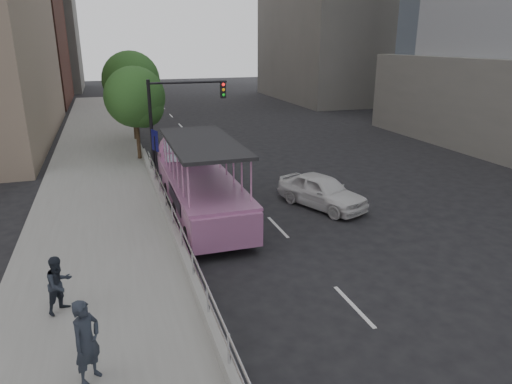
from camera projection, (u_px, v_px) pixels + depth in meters
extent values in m
plane|color=black|center=(293.00, 278.00, 14.26)|extent=(160.00, 160.00, 0.00)
cube|color=#979792|center=(99.00, 195.00, 21.54)|extent=(5.50, 80.00, 0.30)
cube|color=#ACADA7|center=(182.00, 251.00, 14.99)|extent=(0.24, 30.00, 0.36)
cylinder|color=silver|center=(229.00, 349.00, 9.41)|extent=(0.07, 0.07, 0.70)
cylinder|color=silver|center=(208.00, 299.00, 11.22)|extent=(0.07, 0.07, 0.70)
cylinder|color=silver|center=(193.00, 263.00, 13.02)|extent=(0.07, 0.07, 0.70)
cylinder|color=silver|center=(182.00, 236.00, 14.83)|extent=(0.07, 0.07, 0.70)
cylinder|color=silver|center=(173.00, 215.00, 16.63)|extent=(0.07, 0.07, 0.70)
cylinder|color=silver|center=(165.00, 198.00, 18.43)|extent=(0.07, 0.07, 0.70)
cylinder|color=silver|center=(160.00, 184.00, 20.24)|extent=(0.07, 0.07, 0.70)
cylinder|color=silver|center=(155.00, 172.00, 22.04)|extent=(0.07, 0.07, 0.70)
cylinder|color=silver|center=(150.00, 162.00, 23.85)|extent=(0.07, 0.07, 0.70)
cylinder|color=silver|center=(182.00, 236.00, 14.83)|extent=(0.06, 22.00, 0.06)
cylinder|color=silver|center=(181.00, 227.00, 14.72)|extent=(0.06, 22.00, 0.06)
cylinder|color=black|center=(190.00, 238.00, 16.13)|extent=(0.34, 0.87, 0.87)
cylinder|color=black|center=(247.00, 230.00, 16.75)|extent=(0.34, 0.87, 0.87)
cylinder|color=black|center=(178.00, 212.00, 18.58)|extent=(0.34, 0.87, 0.87)
cylinder|color=black|center=(229.00, 206.00, 19.20)|extent=(0.34, 0.87, 0.87)
cylinder|color=black|center=(169.00, 192.00, 21.02)|extent=(0.34, 0.87, 0.87)
cylinder|color=black|center=(214.00, 187.00, 21.64)|extent=(0.34, 0.87, 0.87)
cube|color=#C87FB0|center=(202.00, 195.00, 18.89)|extent=(2.44, 7.94, 1.21)
cube|color=#C87FB0|center=(184.00, 162.00, 23.00)|extent=(2.37, 2.06, 1.51)
cylinder|color=#C87FB0|center=(181.00, 153.00, 23.65)|extent=(2.27, 0.68, 2.27)
cube|color=#9E5C8C|center=(227.00, 232.00, 15.18)|extent=(2.42, 0.35, 1.21)
cube|color=#9E5C8C|center=(202.00, 179.00, 18.68)|extent=(2.56, 8.23, 0.12)
cube|color=black|center=(202.00, 142.00, 17.82)|extent=(2.58, 6.39, 0.14)
cube|color=#9CA5B8|center=(189.00, 150.00, 21.16)|extent=(2.22, 0.21, 1.01)
cube|color=#C87FB0|center=(187.00, 154.00, 21.64)|extent=(2.13, 0.97, 0.48)
imported|color=white|center=(322.00, 191.00, 20.18)|extent=(3.26, 4.66, 1.47)
imported|color=#252C37|center=(87.00, 342.00, 9.28)|extent=(0.79, 0.81, 1.87)
imported|color=#252C37|center=(59.00, 284.00, 11.78)|extent=(0.95, 0.95, 1.55)
cylinder|color=black|center=(157.00, 164.00, 21.96)|extent=(0.09, 0.09, 2.79)
cube|color=#0B0C53|center=(155.00, 141.00, 21.59)|extent=(0.24, 0.66, 1.00)
cube|color=white|center=(156.00, 141.00, 21.60)|extent=(0.15, 0.42, 0.61)
cylinder|color=black|center=(152.00, 130.00, 23.86)|extent=(0.18, 0.18, 5.20)
cylinder|color=black|center=(187.00, 82.00, 23.69)|extent=(4.20, 0.12, 0.12)
cube|color=black|center=(223.00, 90.00, 24.40)|extent=(0.28, 0.22, 0.85)
sphere|color=red|center=(223.00, 85.00, 24.18)|extent=(0.16, 0.16, 0.16)
cylinder|color=#312216|center=(138.00, 138.00, 27.20)|extent=(0.22, 0.22, 3.08)
sphere|color=#295D25|center=(135.00, 97.00, 26.44)|extent=(3.52, 3.52, 3.52)
sphere|color=#295D25|center=(143.00, 107.00, 26.46)|extent=(2.42, 2.42, 2.42)
cylinder|color=#312216|center=(134.00, 119.00, 32.61)|extent=(0.22, 0.22, 3.47)
sphere|color=#295D25|center=(131.00, 80.00, 31.75)|extent=(3.97, 3.97, 3.97)
sphere|color=#295D25|center=(138.00, 89.00, 31.80)|extent=(2.73, 2.73, 2.73)
cube|color=slate|center=(15.00, 19.00, 64.12)|extent=(16.00, 14.00, 20.00)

